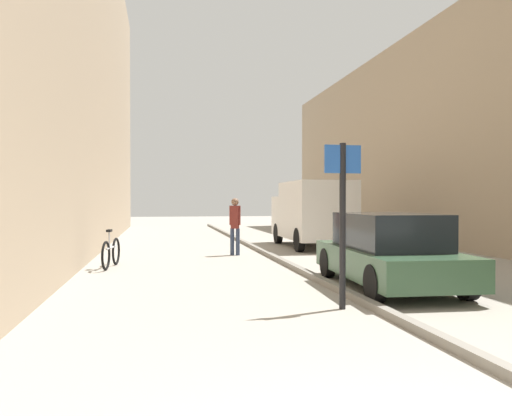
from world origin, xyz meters
name	(u,v)px	position (x,y,z in m)	size (l,w,h in m)	color
ground_plane	(220,260)	(0.00, 12.00, 0.00)	(80.00, 80.00, 0.00)	gray
building_facade_left	(36,18)	(-4.92, 12.00, 6.55)	(2.63, 40.00, 13.11)	gray
kerb_strip	(274,257)	(1.58, 12.00, 0.06)	(0.16, 40.00, 0.12)	slate
pedestrian_main_foreground	(235,222)	(0.61, 13.20, 1.03)	(0.34, 0.27, 1.78)	#2D3851
delivery_van	(312,212)	(3.79, 15.41, 1.27)	(2.08, 4.84, 2.38)	silver
parked_car	(388,251)	(2.72, 6.93, 0.71)	(2.02, 4.29, 1.45)	#335138
street_sign_post	(343,211)	(1.12, 5.20, 1.55)	(0.60, 0.10, 2.60)	black
bicycle_leaning	(111,253)	(-2.91, 10.94, 0.38)	(0.32, 1.76, 0.98)	black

